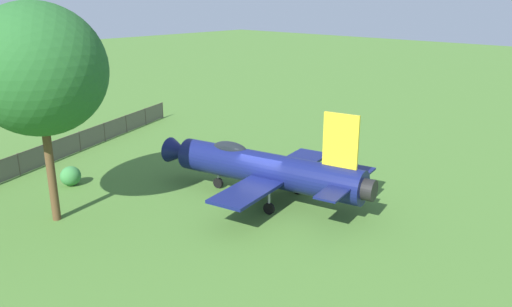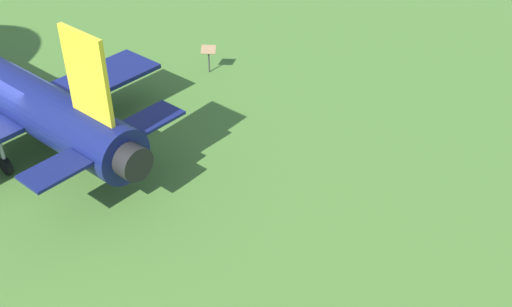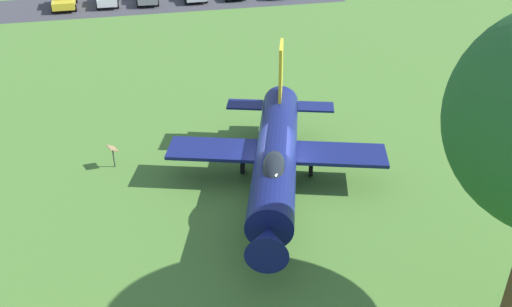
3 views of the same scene
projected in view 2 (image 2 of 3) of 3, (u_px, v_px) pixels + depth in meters
name	position (u px, v px, depth m)	size (l,w,h in m)	color
ground_plane	(32.00, 141.00, 21.74)	(200.00, 200.00, 0.00)	#47722D
display_jet	(15.00, 93.00, 20.91)	(12.79, 9.92, 5.28)	#111951
info_plaque	(209.00, 53.00, 25.46)	(0.69, 0.71, 1.14)	#333333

